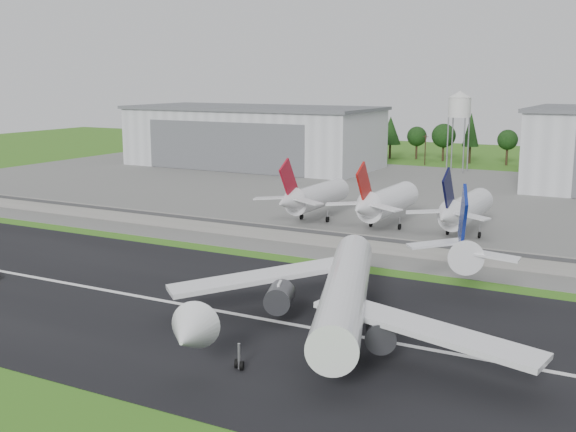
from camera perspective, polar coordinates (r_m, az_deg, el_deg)
The scene contains 13 objects.
ground at distance 105.78m, azimuth -12.08°, elevation -8.28°, with size 600.00×600.00×0.00m, color #3E6818.
runway at distance 113.11m, azimuth -8.78°, elevation -6.86°, with size 320.00×60.00×0.10m, color black.
runway_centerline at distance 113.09m, azimuth -8.78°, elevation -6.83°, with size 220.00×1.00×0.02m, color white.
apron at distance 208.97m, azimuth 9.73°, elevation 1.34°, with size 320.00×150.00×0.10m, color slate.
blast_fence at distance 149.59m, azimuth 1.65°, elevation -1.63°, with size 240.00×0.61×3.50m.
hangar_west at distance 281.96m, azimuth -2.78°, elevation 6.31°, with size 97.00×44.00×23.20m.
water_tower at distance 269.98m, azimuth 13.41°, elevation 8.57°, with size 8.40×8.40×29.40m.
utility_poles at distance 285.18m, azimuth 14.96°, elevation 3.66°, with size 230.00×3.00×12.00m, color black, non-canonical shape.
treeline at distance 299.69m, azimuth 15.64°, elevation 3.96°, with size 320.00×16.00×22.00m, color black, non-canonical shape.
main_airliner at distance 97.49m, azimuth 4.37°, elevation -6.70°, with size 53.74×57.44×18.17m.
parked_jet_red_a at distance 172.16m, azimuth 1.89°, elevation 1.52°, with size 7.36×31.29×16.70m.
parked_jet_red_b at distance 164.94m, azimuth 7.55°, elevation 1.09°, with size 7.36×31.29×16.93m.
parked_jet_navy at distance 159.51m, azimuth 13.64°, elevation 0.49°, with size 7.36×31.29×16.78m.
Camera 1 is at (65.80, -75.34, 34.42)m, focal length 45.00 mm.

